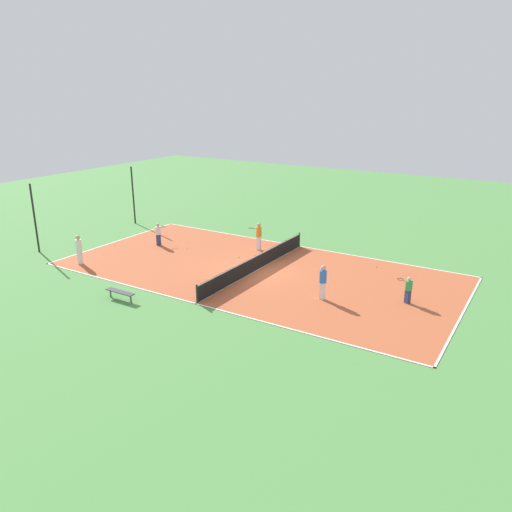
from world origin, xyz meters
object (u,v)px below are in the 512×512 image
fence_post_back_left (35,218)px  player_near_blue (323,280)px  player_far_white (158,233)px  tennis_ball_midcourt (376,267)px  player_far_green (408,288)px  tennis_ball_left_sideline (187,248)px  tennis_ball_far_baseline (115,245)px  player_center_orange (259,234)px  tennis_ball_near_net (239,257)px  bench (120,293)px  fence_post_back_right (133,195)px  tennis_net (256,262)px  player_near_white (79,247)px

fence_post_back_left → player_near_blue: bearing=-82.5°
player_far_white → tennis_ball_midcourt: 14.45m
player_far_green → tennis_ball_left_sideline: (1.39, 14.97, -0.73)m
tennis_ball_left_sideline → tennis_ball_far_baseline: size_ratio=1.00×
player_center_orange → player_far_green: bearing=159.5°
tennis_ball_near_net → player_near_blue: bearing=-114.8°
bench → fence_post_back_right: size_ratio=0.38×
player_far_green → fence_post_back_right: 23.15m
bench → player_far_green: size_ratio=1.26×
tennis_ball_midcourt → bench: bearing=140.7°
player_center_orange → tennis_ball_left_sideline: 4.89m
tennis_ball_far_baseline → fence_post_back_left: 5.22m
player_near_blue → tennis_ball_near_net: (3.33, 7.21, -1.00)m
tennis_ball_midcourt → fence_post_back_left: 21.57m
tennis_net → player_center_orange: (3.45, 1.92, 0.58)m
player_near_white → player_near_blue: player_near_white is taller
player_far_green → fence_post_back_right: bearing=20.3°
tennis_ball_midcourt → tennis_ball_left_sideline: 12.32m
fence_post_back_right → tennis_ball_near_net: bearing=-103.8°
bench → tennis_ball_left_sideline: bearing=-72.7°
tennis_ball_near_net → tennis_ball_far_baseline: bearing=104.5°
tennis_ball_far_baseline → tennis_ball_midcourt: bearing=-73.3°
player_near_blue → fence_post_back_right: bearing=-12.2°
player_near_white → tennis_ball_far_baseline: 4.11m
player_near_white → tennis_ball_left_sideline: 6.87m
player_far_green → tennis_ball_far_baseline: (-0.66, 19.56, -0.73)m
tennis_ball_left_sideline → tennis_ball_far_baseline: (-2.05, 4.59, 0.00)m
bench → fence_post_back_left: bearing=-15.3°
player_far_white → tennis_ball_far_baseline: size_ratio=22.24×
player_near_white → fence_post_back_right: fence_post_back_right is taller
player_near_blue → tennis_ball_left_sideline: player_near_blue is taller
player_far_green → tennis_ball_near_net: bearing=23.3°
player_far_green → fence_post_back_right: (4.44, 22.68, 1.44)m
tennis_ball_midcourt → fence_post_back_right: (0.12, 19.67, 2.18)m
bench → player_far_white: (8.01, 4.69, 0.49)m
player_center_orange → fence_post_back_left: fence_post_back_left is taller
fence_post_back_right → player_near_white: bearing=-154.4°
player_far_white → tennis_ball_near_net: size_ratio=22.24×
tennis_ball_near_net → tennis_ball_far_baseline: same height
bench → tennis_ball_midcourt: (11.40, -9.32, -0.33)m
player_far_green → fence_post_back_left: 23.12m
player_far_green → player_far_white: bearing=28.3°
player_center_orange → player_far_white: player_center_orange is taller
tennis_net → tennis_ball_left_sideline: 6.33m
tennis_net → player_far_white: bearing=84.2°
player_near_blue → tennis_net: bearing=-14.4°
fence_post_back_left → player_center_orange: bearing=-56.9°
player_center_orange → fence_post_back_left: (-7.79, 11.97, 1.15)m
player_center_orange → tennis_ball_left_sideline: (-2.16, 4.26, -1.03)m
player_center_orange → tennis_ball_left_sideline: bearing=24.7°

